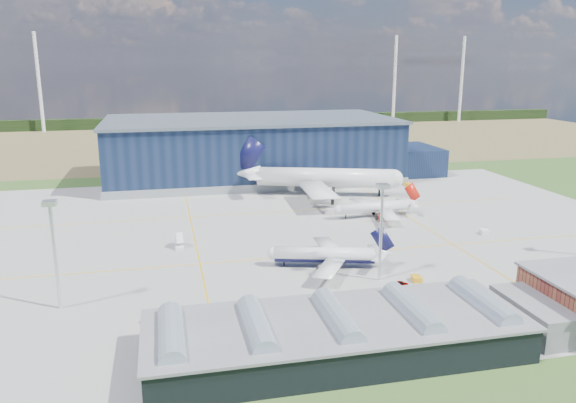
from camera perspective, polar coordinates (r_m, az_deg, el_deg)
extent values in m
plane|color=#2A4D1C|center=(157.61, 1.76, -4.30)|extent=(600.00, 600.00, 0.00)
cube|color=gray|center=(166.83, 0.90, -3.24)|extent=(220.00, 160.00, 0.06)
cube|color=#FFB90D|center=(148.46, 2.74, -5.45)|extent=(180.00, 0.40, 0.02)
cube|color=#FFB90D|center=(190.23, -0.89, -1.04)|extent=(180.00, 0.40, 0.02)
cube|color=#FFB90D|center=(162.64, -9.45, -3.88)|extent=(0.40, 120.00, 0.02)
cube|color=#FFB90D|center=(180.17, 13.36, -2.30)|extent=(0.40, 120.00, 0.02)
cube|color=olive|center=(370.03, -6.88, 6.24)|extent=(600.00, 220.00, 0.01)
cube|color=black|center=(448.66, -8.00, 8.08)|extent=(600.00, 8.00, 8.00)
cylinder|color=white|center=(442.64, -23.98, 10.97)|extent=(2.40, 2.40, 70.00)
cylinder|color=white|center=(473.83, 10.78, 12.04)|extent=(2.40, 2.40, 70.00)
cylinder|color=white|center=(500.67, 17.23, 11.76)|extent=(2.40, 2.40, 70.00)
cube|color=#101D37|center=(245.52, -3.82, 5.32)|extent=(120.00, 60.00, 25.00)
cube|color=gray|center=(247.40, -3.78, 2.83)|extent=(121.00, 61.00, 3.20)
cube|color=slate|center=(243.90, -3.87, 8.34)|extent=(122.00, 62.00, 1.20)
cube|color=#101D37|center=(262.83, 12.12, 4.18)|extent=(24.00, 30.00, 12.00)
cube|color=black|center=(100.63, 4.93, -13.58)|extent=(65.00, 22.00, 6.00)
cube|color=slate|center=(99.19, 4.97, -11.95)|extent=(66.00, 23.00, 0.50)
cube|color=slate|center=(118.16, 24.08, -10.47)|extent=(10.00, 18.00, 6.00)
cylinder|color=#8898A8|center=(95.09, -11.78, -13.28)|extent=(4.40, 18.00, 4.40)
cylinder|color=#8898A8|center=(96.10, -3.20, -12.68)|extent=(4.40, 18.00, 4.40)
cylinder|color=#8898A8|center=(99.11, 4.98, -11.84)|extent=(4.40, 18.00, 4.40)
cylinder|color=#8898A8|center=(103.92, 12.48, -10.86)|extent=(4.40, 18.00, 4.40)
cylinder|color=#8898A8|center=(110.32, 19.18, -9.83)|extent=(4.40, 18.00, 4.40)
cylinder|color=silver|center=(123.03, -22.56, -5.35)|extent=(0.70, 0.70, 22.00)
cube|color=silver|center=(119.92, -23.08, -0.15)|extent=(2.60, 2.60, 1.00)
cylinder|color=silver|center=(130.18, 9.41, -3.39)|extent=(0.70, 0.70, 22.00)
cube|color=silver|center=(127.25, 9.62, 1.56)|extent=(2.60, 2.60, 1.00)
cube|color=orange|center=(113.68, -13.61, -11.78)|extent=(3.39, 4.47, 1.65)
cube|color=orange|center=(134.57, 12.93, -7.66)|extent=(2.48, 3.28, 1.29)
cube|color=white|center=(128.85, 17.64, -8.67)|extent=(6.09, 3.16, 2.56)
cube|color=white|center=(175.44, 19.33, -2.95)|extent=(2.98, 3.69, 1.39)
cube|color=orange|center=(233.70, 12.13, 1.66)|extent=(2.52, 3.61, 1.48)
cube|color=white|center=(189.33, 4.34, -0.95)|extent=(3.78, 2.97, 1.45)
cube|color=white|center=(157.02, -11.01, -4.08)|extent=(2.20, 4.62, 2.87)
imported|color=#99999E|center=(131.35, 11.43, -8.16)|extent=(3.57, 2.39, 1.13)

